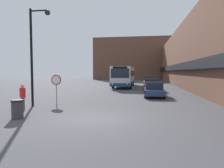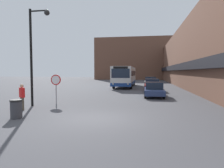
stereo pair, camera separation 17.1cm
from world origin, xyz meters
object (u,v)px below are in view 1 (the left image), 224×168
Objects in this scene: parked_car_back at (149,82)px; pedestrian at (23,95)px; street_lamp at (35,47)px; trash_bin at (17,109)px; stop_sign at (56,83)px; parked_car_middle at (151,85)px; city_bus at (124,76)px; parked_car_front at (154,89)px.

pedestrian is at bearing -110.75° from parked_car_back.
street_lamp reaches higher than trash_bin.
trash_bin is at bearing -89.31° from stop_sign.
pedestrian is (-8.23, -14.04, 0.22)m from parked_car_middle.
street_lamp is (-8.17, -20.29, 3.27)m from parked_car_back.
city_bus reaches higher than pedestrian.
street_lamp is 6.87× the size of trash_bin.
stop_sign is 2.25× the size of trash_bin.
city_bus reaches higher than parked_car_middle.
trash_bin is at bearing -106.84° from parked_car_back.
stop_sign reaches higher than parked_car_middle.
parked_car_middle is 15.37m from street_lamp.
parked_car_back is 20.45m from stop_sign.
city_bus is 7.12× the size of pedestrian.
parked_car_front is 5.78m from parked_car_middle.
stop_sign is at bearing 90.69° from trash_bin.
pedestrian is at bearing -92.63° from street_lamp.
trash_bin is at bearing -114.10° from parked_car_middle.
parked_car_back is at bearing 68.08° from street_lamp.
pedestrian is (-0.07, -1.44, -3.07)m from street_lamp.
parked_car_back is at bearing 73.16° from trash_bin.
parked_car_back reaches higher than parked_car_front.
parked_car_middle is (0.00, 5.78, 0.05)m from parked_car_front.
stop_sign is 2.86m from pedestrian.
parked_car_front is 2.15× the size of stop_sign.
city_bus is at bearing 114.01° from pedestrian.
street_lamp is at bearing -122.95° from parked_car_middle.
parked_car_front is 2.88× the size of pedestrian.
city_bus is at bearing 79.19° from stop_sign.
parked_car_front is at bearing 39.86° from street_lamp.
trash_bin is at bearing -74.49° from street_lamp.
parked_car_front is at bearing 81.25° from pedestrian.
parked_car_middle is 13.55m from stop_sign.
city_bus is at bearing 81.59° from trash_bin.
parked_car_front is at bearing -90.00° from parked_car_middle.
city_bus is 19.11m from street_lamp.
pedestrian is 1.68× the size of trash_bin.
stop_sign is (-3.31, -17.31, -0.14)m from city_bus.
parked_car_front is 0.71× the size of street_lamp.
parked_car_back is at bearing 105.39° from pedestrian.
trash_bin is (0.06, -4.67, -1.06)m from stop_sign.
stop_sign is (-7.25, -11.42, 0.80)m from parked_car_middle.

